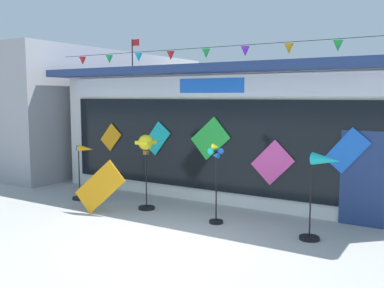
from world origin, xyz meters
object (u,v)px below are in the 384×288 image
object	(u,v)px
wind_spinner_center_left	(216,178)
wind_spinner_center_right	(322,178)
wind_spinner_far_left	(83,167)
kite_shop_building	(255,128)
wind_spinner_left	(146,152)
display_kite_on_ground	(100,187)

from	to	relation	value
wind_spinner_center_left	wind_spinner_center_right	distance (m)	2.22
wind_spinner_far_left	wind_spinner_center_right	xyz separation A→B (m)	(6.15, -0.04, 0.33)
kite_shop_building	wind_spinner_far_left	distance (m)	5.18
wind_spinner_center_right	wind_spinner_center_left	bearing A→B (deg)	-179.83
wind_spinner_far_left	wind_spinner_center_left	xyz separation A→B (m)	(3.93, -0.05, 0.13)
wind_spinner_far_left	wind_spinner_left	distance (m)	2.03
kite_shop_building	wind_spinner_center_right	distance (m)	5.21
wind_spinner_center_left	wind_spinner_center_right	world-z (taller)	wind_spinner_center_left
wind_spinner_center_left	wind_spinner_far_left	bearing A→B (deg)	179.27
wind_spinner_left	wind_spinner_center_left	distance (m)	2.02
wind_spinner_left	wind_spinner_center_left	size ratio (longest dim) A/B	1.05
wind_spinner_center_right	wind_spinner_far_left	bearing A→B (deg)	179.59
kite_shop_building	display_kite_on_ground	size ratio (longest dim) A/B	8.87
wind_spinner_center_right	display_kite_on_ground	distance (m)	4.95
wind_spinner_left	kite_shop_building	bearing A→B (deg)	74.86
wind_spinner_left	wind_spinner_center_right	world-z (taller)	wind_spinner_left
kite_shop_building	wind_spinner_left	world-z (taller)	kite_shop_building
wind_spinner_left	display_kite_on_ground	distance (m)	1.33
wind_spinner_center_left	display_kite_on_ground	xyz separation A→B (m)	(-2.65, -0.69, -0.37)
display_kite_on_ground	wind_spinner_center_left	bearing A→B (deg)	14.65
wind_spinner_far_left	wind_spinner_center_right	size ratio (longest dim) A/B	0.86
kite_shop_building	wind_spinner_left	distance (m)	4.14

